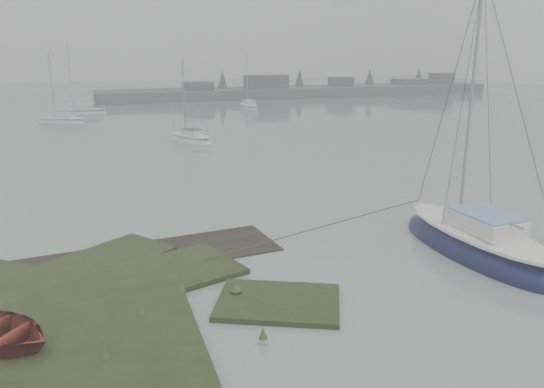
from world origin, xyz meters
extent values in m
plane|color=gray|center=(0.00, 30.00, 0.00)|extent=(160.00, 160.00, 0.00)
cube|color=#4C4F51|center=(26.00, 62.00, 0.60)|extent=(60.00, 8.00, 1.60)
cube|color=#424247|center=(10.00, 61.00, 1.40)|extent=(4.00, 3.00, 2.20)
cube|color=#424247|center=(20.00, 61.00, 1.80)|extent=(6.00, 3.00, 3.00)
cube|color=#424247|center=(32.00, 61.00, 1.55)|extent=(3.00, 3.00, 2.50)
cube|color=#424247|center=(44.00, 61.00, 1.30)|extent=(5.00, 3.00, 2.00)
cube|color=#424247|center=(50.00, 61.00, 1.70)|extent=(3.00, 3.00, 2.80)
cone|color=#384238|center=(14.00, 63.00, 2.20)|extent=(2.00, 2.00, 3.50)
cone|color=#384238|center=(26.00, 63.00, 2.20)|extent=(2.00, 2.00, 3.50)
cone|color=#384238|center=(38.00, 63.00, 2.20)|extent=(2.00, 2.00, 3.50)
cone|color=#384238|center=(47.00, 63.00, 2.20)|extent=(2.00, 2.00, 3.50)
ellipsoid|color=#0B1234|center=(8.54, 1.00, 0.13)|extent=(2.71, 7.49, 1.80)
ellipsoid|color=silver|center=(8.54, 1.00, 0.85)|extent=(2.19, 6.52, 0.51)
cube|color=silver|center=(8.55, 0.68, 1.29)|extent=(1.68, 2.60, 0.53)
cube|color=#6B8DBA|center=(8.55, 0.68, 1.59)|extent=(1.57, 2.38, 0.08)
cylinder|color=#939399|center=(8.51, 1.95, 5.45)|extent=(0.12, 0.12, 8.46)
cylinder|color=#939399|center=(8.56, 0.47, 1.59)|extent=(0.21, 2.96, 0.10)
ellipsoid|color=silver|center=(2.91, 27.26, 0.08)|extent=(3.70, 5.00, 1.17)
ellipsoid|color=white|center=(2.91, 27.26, 0.55)|extent=(3.13, 4.31, 0.33)
cube|color=white|center=(3.01, 27.08, 0.84)|extent=(1.70, 1.95, 0.35)
cube|color=navy|center=(3.01, 27.08, 1.04)|extent=(1.57, 1.80, 0.06)
cylinder|color=#939399|center=(2.61, 27.80, 3.56)|extent=(0.08, 0.08, 5.52)
cylinder|color=#939399|center=(3.07, 26.95, 1.04)|extent=(0.98, 1.73, 0.06)
ellipsoid|color=silver|center=(-7.13, 41.41, 0.09)|extent=(5.23, 4.05, 1.24)
ellipsoid|color=white|center=(-7.13, 41.41, 0.58)|extent=(4.49, 3.42, 0.35)
cube|color=white|center=(-6.95, 41.30, 0.89)|extent=(2.06, 1.83, 0.36)
cube|color=silver|center=(-6.95, 41.30, 1.09)|extent=(1.90, 1.69, 0.06)
cylinder|color=#939399|center=(-7.70, 41.74, 3.75)|extent=(0.08, 0.08, 5.82)
cylinder|color=#939399|center=(-6.82, 41.22, 1.09)|extent=(1.78, 1.10, 0.07)
ellipsoid|color=#9EA1A6|center=(13.52, 47.67, 0.09)|extent=(1.69, 5.11, 1.24)
ellipsoid|color=white|center=(13.52, 47.67, 0.58)|extent=(1.35, 4.45, 0.35)
cube|color=white|center=(13.51, 47.45, 0.89)|extent=(1.10, 1.75, 0.36)
cube|color=#B2B6BF|center=(13.51, 47.45, 1.09)|extent=(1.02, 1.61, 0.06)
cylinder|color=#939399|center=(13.52, 48.33, 3.76)|extent=(0.08, 0.08, 5.84)
cylinder|color=#939399|center=(13.51, 47.31, 1.09)|extent=(0.07, 2.04, 0.07)
ellipsoid|color=silver|center=(-5.47, 47.86, 0.10)|extent=(5.70, 2.09, 1.37)
ellipsoid|color=silver|center=(-5.47, 47.86, 0.64)|extent=(4.96, 1.69, 0.39)
cube|color=silver|center=(-5.23, 47.85, 0.98)|extent=(1.98, 1.29, 0.40)
cube|color=#AEB2BB|center=(-5.23, 47.85, 1.21)|extent=(1.81, 1.20, 0.06)
cylinder|color=#939399|center=(-6.19, 47.89, 4.14)|extent=(0.09, 0.09, 6.43)
cylinder|color=#939399|center=(-5.07, 47.84, 1.21)|extent=(2.25, 0.17, 0.07)
camera|label=1|loc=(-4.09, -13.63, 7.20)|focal=35.00mm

